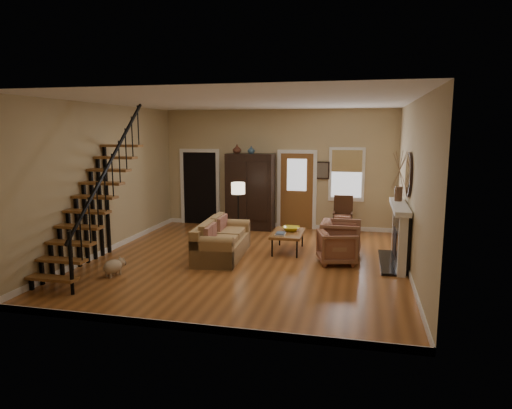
% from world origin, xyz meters
% --- Properties ---
extents(room, '(7.00, 7.33, 3.30)m').
position_xyz_m(room, '(-0.41, 1.76, 1.51)').
color(room, '#9A5727').
rests_on(room, ground).
extents(staircase, '(0.94, 2.80, 3.20)m').
position_xyz_m(staircase, '(-2.78, -1.30, 1.60)').
color(staircase, brown).
rests_on(staircase, ground).
extents(fireplace, '(0.33, 1.95, 2.30)m').
position_xyz_m(fireplace, '(3.13, 0.50, 0.74)').
color(fireplace, black).
rests_on(fireplace, ground).
extents(armoire, '(1.30, 0.60, 2.10)m').
position_xyz_m(armoire, '(-0.70, 3.15, 1.05)').
color(armoire, black).
rests_on(armoire, ground).
extents(vase_a, '(0.24, 0.24, 0.25)m').
position_xyz_m(vase_a, '(-1.05, 3.05, 2.22)').
color(vase_a, '#4C2619').
rests_on(vase_a, armoire).
extents(vase_b, '(0.20, 0.20, 0.21)m').
position_xyz_m(vase_b, '(-0.65, 3.05, 2.21)').
color(vase_b, '#334C60').
rests_on(vase_b, armoire).
extents(sofa, '(1.00, 2.07, 0.75)m').
position_xyz_m(sofa, '(-0.61, 0.20, 0.38)').
color(sofa, olive).
rests_on(sofa, ground).
extents(coffee_table, '(0.69, 1.17, 0.45)m').
position_xyz_m(coffee_table, '(0.71, 0.96, 0.22)').
color(coffee_table, brown).
rests_on(coffee_table, ground).
extents(bowl, '(0.40, 0.40, 0.10)m').
position_xyz_m(bowl, '(0.76, 1.11, 0.50)').
color(bowl, gold).
rests_on(bowl, coffee_table).
extents(books, '(0.21, 0.29, 0.05)m').
position_xyz_m(books, '(0.59, 0.66, 0.47)').
color(books, beige).
rests_on(books, coffee_table).
extents(armchair_left, '(0.91, 0.90, 0.69)m').
position_xyz_m(armchair_left, '(1.85, 0.25, 0.34)').
color(armchair_left, brown).
rests_on(armchair_left, ground).
extents(armchair_right, '(0.87, 0.85, 0.78)m').
position_xyz_m(armchair_right, '(1.90, 0.88, 0.39)').
color(armchair_right, brown).
rests_on(armchair_right, ground).
extents(floor_lamp, '(0.40, 0.40, 1.47)m').
position_xyz_m(floor_lamp, '(-0.64, 1.64, 0.73)').
color(floor_lamp, black).
rests_on(floor_lamp, ground).
extents(side_chair, '(0.54, 0.54, 1.02)m').
position_xyz_m(side_chair, '(1.85, 2.95, 0.51)').
color(side_chair, '#3D2213').
rests_on(side_chair, ground).
extents(dog, '(0.40, 0.51, 0.33)m').
position_xyz_m(dog, '(-2.23, -1.56, 0.16)').
color(dog, tan).
rests_on(dog, ground).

